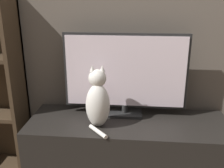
# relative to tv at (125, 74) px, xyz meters

# --- Properties ---
(wall_back) EXTENTS (4.80, 0.05, 2.60)m
(wall_back) POSITION_rel_tv_xyz_m (0.03, 0.18, 0.43)
(wall_back) COLOR #60564C
(wall_back) RESTS_ON ground_plane
(tv_stand) EXTENTS (1.47, 0.51, 0.54)m
(tv_stand) POSITION_rel_tv_xyz_m (0.03, -0.12, -0.60)
(tv_stand) COLOR black
(tv_stand) RESTS_ON ground_plane
(tv) EXTENTS (0.91, 0.16, 0.63)m
(tv) POSITION_rel_tv_xyz_m (0.00, 0.00, 0.00)
(tv) COLOR black
(tv) RESTS_ON tv_stand
(cat) EXTENTS (0.19, 0.29, 0.44)m
(cat) POSITION_rel_tv_xyz_m (-0.18, -0.20, -0.14)
(cat) COLOR silver
(cat) RESTS_ON tv_stand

